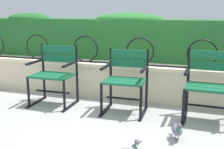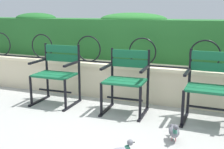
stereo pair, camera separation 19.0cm
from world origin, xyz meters
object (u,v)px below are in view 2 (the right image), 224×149
(park_chair_left, at_px, (57,72))
(park_chair_centre, at_px, (126,79))
(pigeon_far_side, at_px, (174,131))
(park_chair_right, at_px, (212,85))

(park_chair_left, distance_m, park_chair_centre, 1.08)
(park_chair_left, height_order, pigeon_far_side, park_chair_left)
(park_chair_left, relative_size, pigeon_far_side, 3.03)
(park_chair_centre, xyz_separation_m, park_chair_right, (1.08, 0.02, 0.01))
(park_chair_centre, bearing_deg, pigeon_far_side, -41.74)
(park_chair_centre, height_order, park_chair_right, park_chair_right)
(park_chair_centre, bearing_deg, park_chair_right, 1.13)
(park_chair_centre, distance_m, pigeon_far_side, 1.08)
(park_chair_centre, relative_size, pigeon_far_side, 2.95)
(park_chair_right, bearing_deg, pigeon_far_side, -114.47)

